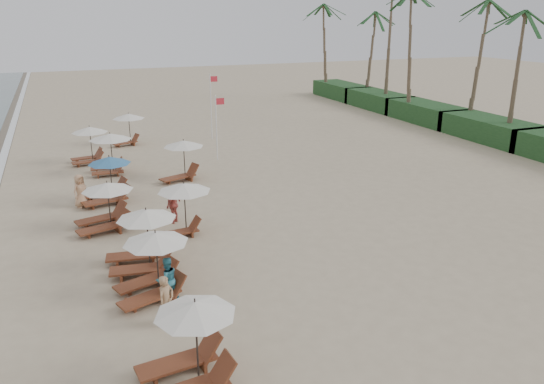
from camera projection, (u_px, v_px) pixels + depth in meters
name	position (u px, v px, depth m)	size (l,w,h in m)	color
ground	(304.00, 276.00, 19.01)	(160.00, 160.00, 0.00)	tan
shrub_hedge	(490.00, 129.00, 39.29)	(3.20, 53.00, 1.60)	#193D1C
lounger_station_0	(186.00, 351.00, 13.12)	(2.61, 2.16, 2.31)	brown
lounger_station_1	(150.00, 267.00, 17.36)	(2.61, 2.51, 2.22)	brown
lounger_station_2	(140.00, 243.00, 19.24)	(2.70, 2.31, 2.26)	brown
lounger_station_3	(103.00, 208.00, 22.90)	(2.68, 2.44, 2.07)	brown
lounger_station_4	(105.00, 183.00, 26.19)	(2.68, 2.48, 2.29)	brown
lounger_station_5	(108.00, 152.00, 30.74)	(2.54, 2.41, 2.38)	brown
lounger_station_6	(88.00, 145.00, 32.99)	(2.47, 2.19, 2.30)	brown
inland_station_0	(182.00, 201.00, 22.11)	(2.51, 2.24, 2.22)	brown
inland_station_1	(181.00, 157.00, 29.55)	(2.79, 2.24, 2.22)	brown
inland_station_2	(127.00, 124.00, 37.54)	(2.55, 2.24, 2.22)	brown
beachgoer_near	(166.00, 301.00, 15.75)	(0.59, 0.39, 1.62)	#A47F59
beachgoer_mid_a	(167.00, 280.00, 17.14)	(0.74, 0.58, 1.52)	teal
beachgoer_far_a	(173.00, 204.00, 23.63)	(1.02, 0.42, 1.74)	#C0564D
beachgoer_far_b	(80.00, 191.00, 25.57)	(0.80, 0.52, 1.64)	tan
flag_pole_near	(217.00, 125.00, 33.32)	(0.60, 0.08, 4.15)	silver
flag_pole_far	(211.00, 103.00, 39.03)	(0.60, 0.08, 4.82)	silver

